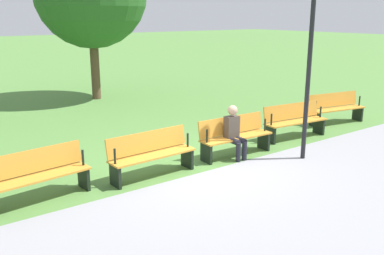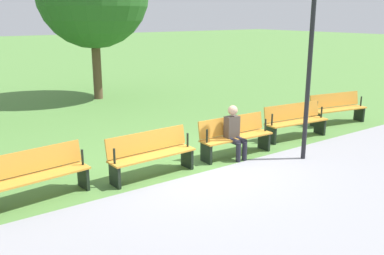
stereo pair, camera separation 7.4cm
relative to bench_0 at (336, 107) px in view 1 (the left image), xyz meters
The scene contains 9 objects.
ground_plane 5.56m from the bench_0, ahead, with size 120.00×120.00×0.00m, color #54843D.
path_paving 6.70m from the bench_0, 34.53° to the left, with size 25.26×5.73×0.01m, color #939399.
bench_0 is the anchor object (origin of this frame).
bench_1 2.21m from the bench_0, ahead, with size 1.86×0.66×0.89m.
bench_2 4.43m from the bench_0, ahead, with size 1.84×0.54×0.89m.
bench_3 6.63m from the bench_0, ahead, with size 1.84×0.54×0.89m.
bench_4 8.83m from the bench_0, ahead, with size 1.86×0.66×0.89m.
person_seated 4.59m from the bench_0, ahead, with size 0.33×0.53×1.20m.
lamp_post 4.38m from the bench_0, 25.23° to the left, with size 0.32×0.32×4.18m.
Camera 1 is at (5.16, 6.89, 3.16)m, focal length 39.68 mm.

